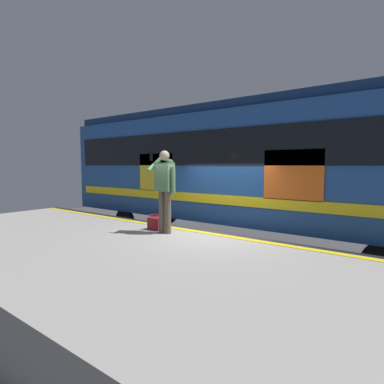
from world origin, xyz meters
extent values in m
plane|color=#3D3D3F|center=(0.00, 0.00, 0.00)|extent=(24.30, 24.30, 0.00)
cube|color=gray|center=(0.00, 2.31, 0.48)|extent=(13.32, 4.62, 0.95)
cube|color=yellow|center=(0.00, 0.30, 0.96)|extent=(13.05, 0.16, 0.01)
cube|color=slate|center=(0.00, -1.38, 0.08)|extent=(17.32, 0.08, 0.16)
cube|color=slate|center=(0.00, -2.82, 0.08)|extent=(17.32, 0.08, 0.16)
cube|color=#1E478C|center=(0.42, -2.10, 2.40)|extent=(11.56, 2.76, 2.90)
cube|color=navy|center=(0.42, -2.10, 3.97)|extent=(11.33, 2.54, 0.24)
cube|color=black|center=(0.42, -0.71, 2.91)|extent=(10.98, 0.03, 0.90)
cube|color=yellow|center=(0.42, -0.71, 1.60)|extent=(10.98, 0.03, 0.24)
cube|color=#D85919|center=(-1.60, -0.70, 2.25)|extent=(1.30, 0.02, 1.09)
cube|color=gold|center=(2.44, -0.70, 2.25)|extent=(1.30, 0.02, 1.09)
cylinder|color=black|center=(4.18, -1.00, 0.58)|extent=(0.84, 0.12, 0.84)
cylinder|color=black|center=(4.18, -3.20, 0.58)|extent=(0.84, 0.12, 0.84)
cylinder|color=black|center=(-3.34, -1.00, 0.58)|extent=(0.84, 0.12, 0.84)
cylinder|color=brown|center=(0.62, 0.83, 1.42)|extent=(0.14, 0.14, 0.93)
cylinder|color=brown|center=(0.80, 0.83, 1.42)|extent=(0.14, 0.14, 0.93)
cube|color=#4C724C|center=(0.71, 0.83, 2.21)|extent=(0.40, 0.24, 0.63)
sphere|color=#4C724C|center=(0.71, 0.67, 2.50)|extent=(0.20, 0.20, 0.20)
sphere|color=beige|center=(0.71, 0.83, 2.67)|extent=(0.22, 0.22, 0.22)
cylinder|color=#4C724C|center=(0.46, 0.83, 2.14)|extent=(0.09, 0.09, 0.57)
cylinder|color=#4C724C|center=(0.94, 0.91, 2.47)|extent=(0.09, 0.42, 0.33)
cube|color=black|center=(0.94, 1.01, 2.63)|extent=(0.07, 0.02, 0.15)
cube|color=maroon|center=(1.12, 0.71, 1.10)|extent=(0.36, 0.19, 0.28)
torus|color=maroon|center=(1.12, 0.71, 1.30)|extent=(0.32, 0.32, 0.02)
camera|label=1|loc=(-3.92, 5.96, 2.47)|focal=29.24mm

